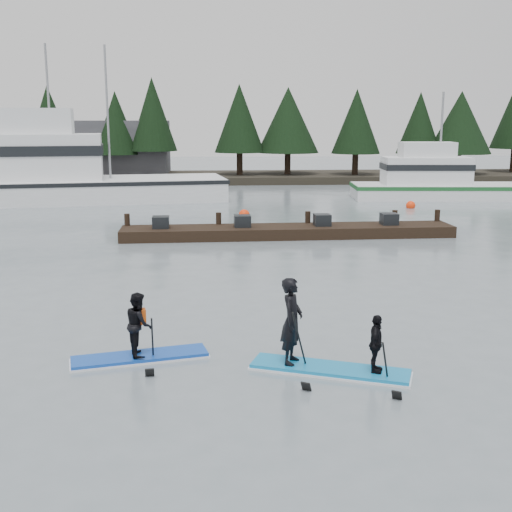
{
  "coord_description": "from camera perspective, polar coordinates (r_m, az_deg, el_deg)",
  "views": [
    {
      "loc": [
        -1.25,
        -12.29,
        4.97
      ],
      "look_at": [
        0.0,
        6.0,
        1.1
      ],
      "focal_mm": 45.0,
      "sensor_mm": 36.0,
      "label": 1
    }
  ],
  "objects": [
    {
      "name": "ground",
      "position": [
        13.31,
        1.79,
        -10.01
      ],
      "size": [
        160.0,
        160.0,
        0.0
      ],
      "primitive_type": "plane",
      "color": "slate",
      "rests_on": "ground"
    },
    {
      "name": "far_shore",
      "position": [
        54.5,
        -2.61,
        6.99
      ],
      "size": [
        70.0,
        8.0,
        0.6
      ],
      "primitive_type": "cube",
      "color": "#2D281E",
      "rests_on": "ground"
    },
    {
      "name": "treeline",
      "position": [
        54.53,
        -2.6,
        6.68
      ],
      "size": [
        60.0,
        4.0,
        8.0
      ],
      "primitive_type": null,
      "color": "black",
      "rests_on": "ground"
    },
    {
      "name": "waterfront_building",
      "position": [
        57.76,
        -16.88,
        8.97
      ],
      "size": [
        18.0,
        6.0,
        5.0
      ],
      "primitive_type": "cube",
      "color": "#4C4C51",
      "rests_on": "ground"
    },
    {
      "name": "fishing_boat_large",
      "position": [
        42.14,
        -17.0,
        5.76
      ],
      "size": [
        19.8,
        8.06,
        10.68
      ],
      "rotation": [
        0.0,
        0.0,
        0.14
      ],
      "color": "white",
      "rests_on": "ground"
    },
    {
      "name": "fishing_boat_medium",
      "position": [
        43.64,
        16.18,
        5.59
      ],
      "size": [
        12.37,
        4.37,
        7.55
      ],
      "rotation": [
        0.0,
        0.0,
        -0.07
      ],
      "color": "white",
      "rests_on": "ground"
    },
    {
      "name": "floating_dock",
      "position": [
        28.03,
        2.87,
        2.19
      ],
      "size": [
        14.49,
        2.3,
        0.48
      ],
      "primitive_type": "cube",
      "rotation": [
        0.0,
        0.0,
        0.03
      ],
      "color": "black",
      "rests_on": "ground"
    },
    {
      "name": "buoy_a",
      "position": [
        40.4,
        -17.36,
        4.31
      ],
      "size": [
        0.53,
        0.53,
        0.53
      ],
      "primitive_type": "sphere",
      "color": "#FF360C",
      "rests_on": "ground"
    },
    {
      "name": "buoy_c",
      "position": [
        38.45,
        13.57,
        4.16
      ],
      "size": [
        0.54,
        0.54,
        0.54
      ],
      "primitive_type": "sphere",
      "color": "#FF360C",
      "rests_on": "ground"
    },
    {
      "name": "buoy_b",
      "position": [
        33.64,
        -1.06,
        3.42
      ],
      "size": [
        0.57,
        0.57,
        0.57
      ],
      "primitive_type": "sphere",
      "color": "#FF360C",
      "rests_on": "ground"
    },
    {
      "name": "paddleboard_solo",
      "position": [
        13.83,
        -10.35,
        -6.83
      ],
      "size": [
        2.93,
        1.31,
        1.9
      ],
      "rotation": [
        0.0,
        0.0,
        0.22
      ],
      "color": "#1243AE",
      "rests_on": "ground"
    },
    {
      "name": "paddleboard_duo",
      "position": [
        13.03,
        5.8,
        -7.37
      ],
      "size": [
        3.23,
        1.93,
        2.4
      ],
      "rotation": [
        0.0,
        0.0,
        -0.37
      ],
      "color": "#137DBB",
      "rests_on": "ground"
    }
  ]
}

